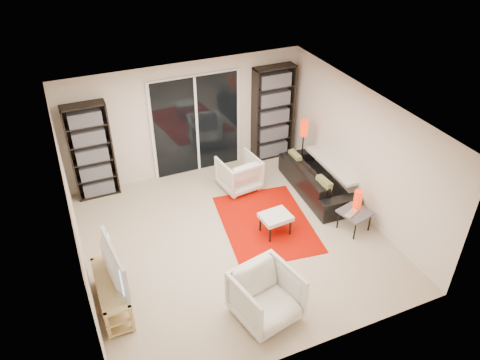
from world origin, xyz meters
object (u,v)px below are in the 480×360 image
ottoman (276,218)px  armchair_front (266,296)px  bookshelf_left (92,152)px  floor_lamp (304,134)px  armchair_back (239,173)px  tv_stand (112,293)px  bookshelf_right (273,113)px  side_table (355,213)px  sofa (317,179)px

ottoman → armchair_front: bearing=-121.1°
bookshelf_left → floor_lamp: size_ratio=1.56×
armchair_back → armchair_front: 3.33m
tv_stand → armchair_front: (2.00, -1.06, 0.13)m
bookshelf_right → armchair_back: size_ratio=2.77×
bookshelf_right → tv_stand: (-4.13, -3.02, -0.79)m
tv_stand → armchair_back: size_ratio=1.61×
bookshelf_left → floor_lamp: 4.20m
bookshelf_right → ottoman: 2.82m
ottoman → tv_stand: bearing=-169.5°
armchair_back → floor_lamp: 1.56m
floor_lamp → armchair_back: bearing=179.6°
armchair_front → tv_stand: bearing=140.0°
bookshelf_right → bookshelf_left: bearing=180.0°
bookshelf_right → armchair_front: bookshelf_right is taller
tv_stand → side_table: bearing=1.1°
bookshelf_right → floor_lamp: bearing=-74.2°
floor_lamp → armchair_front: bearing=-126.8°
bookshelf_left → bookshelf_right: size_ratio=0.93×
armchair_front → side_table: armchair_front is taller
sofa → ottoman: bearing=124.8°
armchair_back → ottoman: size_ratio=1.37×
bookshelf_right → floor_lamp: 0.95m
armchair_front → floor_lamp: (2.38, 3.18, 0.54)m
tv_stand → ottoman: 3.02m
armchair_back → armchair_front: size_ratio=0.87×
armchair_back → tv_stand: bearing=28.8°
bookshelf_right → ottoman: bearing=-115.1°
armchair_back → sofa: bearing=144.3°
sofa → floor_lamp: size_ratio=1.62×
ottoman → floor_lamp: (1.41, 1.57, 0.59)m
sofa → side_table: sofa is taller
bookshelf_left → ottoman: 3.71m
armchair_front → ottoman: bearing=46.9°
sofa → floor_lamp: (0.06, 0.74, 0.64)m
sofa → bookshelf_left: bearing=71.2°
tv_stand → sofa: (4.32, 1.38, 0.03)m
sofa → armchair_back: bearing=64.7°
bookshelf_left → armchair_front: (1.72, -4.08, -0.58)m
bookshelf_right → floor_lamp: (0.26, -0.90, -0.11)m
bookshelf_left → sofa: size_ratio=0.97×
bookshelf_left → ottoman: size_ratio=3.53×
tv_stand → ottoman: tv_stand is taller
floor_lamp → side_table: bearing=-91.9°
bookshelf_left → sofa: (4.05, -1.64, -0.68)m
bookshelf_left → tv_stand: size_ratio=1.60×
floor_lamp → tv_stand: bearing=-154.2°
bookshelf_right → sofa: (0.20, -1.64, -0.76)m
bookshelf_left → tv_stand: bearing=-95.2°
bookshelf_left → armchair_front: 4.47m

